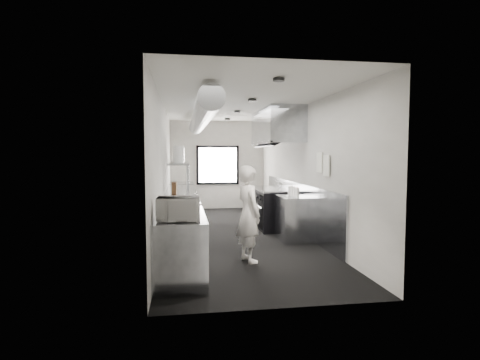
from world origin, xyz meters
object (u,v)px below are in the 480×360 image
object	(u,v)px
far_work_table	(182,198)
plate_stack_c	(179,155)
squeeze_bottle_d	(292,191)
squeeze_bottle_e	(289,191)
pass_shelf	(179,163)
deli_tub_b	(168,207)
plate_stack_b	(179,155)
small_plate	(188,203)
bottle_station	(295,218)
range	(273,208)
microwave	(179,209)
line_cook	(249,214)
squeeze_bottle_a	(298,193)
squeeze_bottle_c	(294,192)
exhaust_hood	(276,127)
cutting_board	(181,198)
knife_block	(175,187)
deli_tub_a	(169,210)
squeeze_bottle_b	(297,193)
plate_stack_d	(179,154)
plate_stack_a	(178,156)
prep_counter	(181,219)

from	to	relation	value
far_work_table	plate_stack_c	xyz separation A→B (m)	(-0.03, -1.92, 1.29)
squeeze_bottle_d	squeeze_bottle_e	xyz separation A→B (m)	(0.01, 0.22, -0.02)
pass_shelf	plate_stack_c	world-z (taller)	plate_stack_c
deli_tub_b	plate_stack_b	world-z (taller)	plate_stack_b
small_plate	pass_shelf	bearing A→B (deg)	93.87
bottle_station	small_plate	xyz separation A→B (m)	(-2.17, -0.76, 0.46)
range	bottle_station	size ratio (longest dim) A/B	1.78
microwave	squeeze_bottle_e	world-z (taller)	microwave
deli_tub_b	plate_stack_b	size ratio (longest dim) A/B	0.43
line_cook	small_plate	size ratio (longest dim) A/B	9.51
pass_shelf	squeeze_bottle_a	distance (m)	3.09
line_cook	squeeze_bottle_d	world-z (taller)	line_cook
bottle_station	squeeze_bottle_c	distance (m)	0.54
exhaust_hood	squeeze_bottle_d	size ratio (longest dim) A/B	11.18
small_plate	cutting_board	distance (m)	0.67
knife_block	plate_stack_c	distance (m)	1.20
cutting_board	far_work_table	bearing A→B (deg)	90.10
deli_tub_a	plate_stack_b	bearing A→B (deg)	87.81
squeeze_bottle_b	plate_stack_d	bearing A→B (deg)	133.97
far_work_table	plate_stack_a	bearing A→B (deg)	-90.87
deli_tub_b	squeeze_bottle_c	bearing A→B (deg)	31.22
bottle_station	squeeze_bottle_b	world-z (taller)	squeeze_bottle_b
prep_counter	plate_stack_d	xyz separation A→B (m)	(-0.06, 2.10, 1.32)
microwave	plate_stack_c	bearing A→B (deg)	92.94
far_work_table	plate_stack_c	bearing A→B (deg)	-91.03
deli_tub_b	plate_stack_a	distance (m)	2.53
prep_counter	cutting_board	distance (m)	0.55
microwave	exhaust_hood	bearing A→B (deg)	62.37
exhaust_hood	plate_stack_d	world-z (taller)	exhaust_hood
knife_block	plate_stack_c	bearing A→B (deg)	89.77
range	squeeze_bottle_b	distance (m)	1.62
squeeze_bottle_a	squeeze_bottle_d	xyz separation A→B (m)	(0.01, 0.43, 0.00)
prep_counter	deli_tub_a	bearing A→B (deg)	-94.63
squeeze_bottle_c	deli_tub_a	bearing A→B (deg)	-143.59
plate_stack_d	plate_stack_b	bearing A→B (deg)	-88.97
far_work_table	line_cook	xyz separation A→B (m)	(1.10, -5.27, 0.34)
plate_stack_d	squeeze_bottle_e	world-z (taller)	plate_stack_d
deli_tub_b	cutting_board	world-z (taller)	deli_tub_b
squeeze_bottle_a	bottle_station	bearing A→B (deg)	81.66
line_cook	far_work_table	bearing A→B (deg)	-5.68
bottle_station	plate_stack_c	size ratio (longest dim) A/B	2.70
knife_block	squeeze_bottle_e	xyz separation A→B (m)	(2.41, -0.68, -0.04)
exhaust_hood	bottle_station	world-z (taller)	exhaust_hood
prep_counter	plate_stack_b	xyz separation A→B (m)	(-0.04, 1.20, 1.28)
deli_tub_a	range	bearing A→B (deg)	53.91
plate_stack_b	squeeze_bottle_e	world-z (taller)	plate_stack_b
plate_stack_a	plate_stack_c	size ratio (longest dim) A/B	0.82
exhaust_hood	prep_counter	size ratio (longest dim) A/B	0.37
bottle_station	cutting_board	distance (m)	2.34
range	small_plate	world-z (taller)	range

